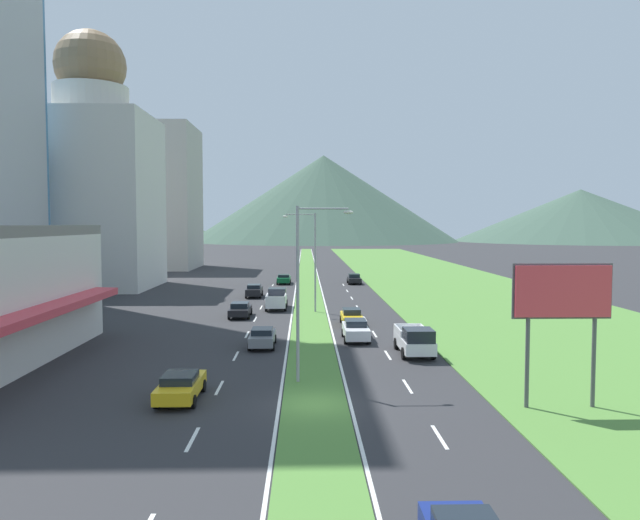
# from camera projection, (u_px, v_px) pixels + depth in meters

# --- Properties ---
(ground_plane) EXTENTS (600.00, 600.00, 0.00)m
(ground_plane) POSITION_uv_depth(u_px,v_px,m) (315.00, 405.00, 29.20)
(ground_plane) COLOR #2D2D30
(grass_median) EXTENTS (3.20, 240.00, 0.06)m
(grass_median) POSITION_uv_depth(u_px,v_px,m) (308.00, 283.00, 89.07)
(grass_median) COLOR #518438
(grass_median) RESTS_ON ground_plane
(grass_verge_right) EXTENTS (24.00, 240.00, 0.06)m
(grass_verge_right) POSITION_uv_depth(u_px,v_px,m) (446.00, 283.00, 89.59)
(grass_verge_right) COLOR #518438
(grass_verge_right) RESTS_ON ground_plane
(lane_dash_left_2) EXTENTS (0.16, 2.80, 0.01)m
(lane_dash_left_2) POSITION_uv_depth(u_px,v_px,m) (193.00, 439.00, 24.56)
(lane_dash_left_2) COLOR silver
(lane_dash_left_2) RESTS_ON ground_plane
(lane_dash_left_3) EXTENTS (0.16, 2.80, 0.01)m
(lane_dash_left_3) POSITION_uv_depth(u_px,v_px,m) (219.00, 388.00, 32.28)
(lane_dash_left_3) COLOR silver
(lane_dash_left_3) RESTS_ON ground_plane
(lane_dash_left_4) EXTENTS (0.16, 2.80, 0.01)m
(lane_dash_left_4) POSITION_uv_depth(u_px,v_px,m) (236.00, 356.00, 40.00)
(lane_dash_left_4) COLOR silver
(lane_dash_left_4) RESTS_ON ground_plane
(lane_dash_left_5) EXTENTS (0.16, 2.80, 0.01)m
(lane_dash_left_5) POSITION_uv_depth(u_px,v_px,m) (247.00, 335.00, 47.72)
(lane_dash_left_5) COLOR silver
(lane_dash_left_5) RESTS_ON ground_plane
(lane_dash_left_6) EXTENTS (0.16, 2.80, 0.01)m
(lane_dash_left_6) POSITION_uv_depth(u_px,v_px,m) (255.00, 319.00, 55.44)
(lane_dash_left_6) COLOR silver
(lane_dash_left_6) RESTS_ON ground_plane
(lane_dash_left_7) EXTENTS (0.16, 2.80, 0.01)m
(lane_dash_left_7) POSITION_uv_depth(u_px,v_px,m) (261.00, 307.00, 63.16)
(lane_dash_left_7) COLOR silver
(lane_dash_left_7) RESTS_ON ground_plane
(lane_dash_left_8) EXTENTS (0.16, 2.80, 0.01)m
(lane_dash_left_8) POSITION_uv_depth(u_px,v_px,m) (266.00, 298.00, 70.88)
(lane_dash_left_8) COLOR silver
(lane_dash_left_8) RESTS_ON ground_plane
(lane_dash_left_9) EXTENTS (0.16, 2.80, 0.01)m
(lane_dash_left_9) POSITION_uv_depth(u_px,v_px,m) (270.00, 291.00, 78.60)
(lane_dash_left_9) COLOR silver
(lane_dash_left_9) RESTS_ON ground_plane
(lane_dash_left_10) EXTENTS (0.16, 2.80, 0.01)m
(lane_dash_left_10) POSITION_uv_depth(u_px,v_px,m) (273.00, 285.00, 86.32)
(lane_dash_left_10) COLOR silver
(lane_dash_left_10) RESTS_ON ground_plane
(lane_dash_right_2) EXTENTS (0.16, 2.80, 0.01)m
(lane_dash_right_2) POSITION_uv_depth(u_px,v_px,m) (439.00, 437.00, 24.82)
(lane_dash_right_2) COLOR silver
(lane_dash_right_2) RESTS_ON ground_plane
(lane_dash_right_3) EXTENTS (0.16, 2.80, 0.01)m
(lane_dash_right_3) POSITION_uv_depth(u_px,v_px,m) (408.00, 386.00, 32.54)
(lane_dash_right_3) COLOR silver
(lane_dash_right_3) RESTS_ON ground_plane
(lane_dash_right_4) EXTENTS (0.16, 2.80, 0.01)m
(lane_dash_right_4) POSITION_uv_depth(u_px,v_px,m) (388.00, 355.00, 40.26)
(lane_dash_right_4) COLOR silver
(lane_dash_right_4) RESTS_ON ground_plane
(lane_dash_right_5) EXTENTS (0.16, 2.80, 0.01)m
(lane_dash_right_5) POSITION_uv_depth(u_px,v_px,m) (374.00, 334.00, 47.98)
(lane_dash_right_5) COLOR silver
(lane_dash_right_5) RESTS_ON ground_plane
(lane_dash_right_6) EXTENTS (0.16, 2.80, 0.01)m
(lane_dash_right_6) POSITION_uv_depth(u_px,v_px,m) (365.00, 319.00, 55.70)
(lane_dash_right_6) COLOR silver
(lane_dash_right_6) RESTS_ON ground_plane
(lane_dash_right_7) EXTENTS (0.16, 2.80, 0.01)m
(lane_dash_right_7) POSITION_uv_depth(u_px,v_px,m) (357.00, 307.00, 63.42)
(lane_dash_right_7) COLOR silver
(lane_dash_right_7) RESTS_ON ground_plane
(lane_dash_right_8) EXTENTS (0.16, 2.80, 0.01)m
(lane_dash_right_8) POSITION_uv_depth(u_px,v_px,m) (352.00, 298.00, 71.14)
(lane_dash_right_8) COLOR silver
(lane_dash_right_8) RESTS_ON ground_plane
(lane_dash_right_9) EXTENTS (0.16, 2.80, 0.01)m
(lane_dash_right_9) POSITION_uv_depth(u_px,v_px,m) (347.00, 291.00, 78.86)
(lane_dash_right_9) COLOR silver
(lane_dash_right_9) RESTS_ON ground_plane
(lane_dash_right_10) EXTENTS (0.16, 2.80, 0.01)m
(lane_dash_right_10) POSITION_uv_depth(u_px,v_px,m) (343.00, 285.00, 86.58)
(lane_dash_right_10) COLOR silver
(lane_dash_right_10) RESTS_ON ground_plane
(edge_line_median_left) EXTENTS (0.16, 240.00, 0.01)m
(edge_line_median_left) POSITION_uv_depth(u_px,v_px,m) (296.00, 283.00, 89.03)
(edge_line_median_left) COLOR silver
(edge_line_median_left) RESTS_ON ground_plane
(edge_line_median_right) EXTENTS (0.16, 240.00, 0.01)m
(edge_line_median_right) POSITION_uv_depth(u_px,v_px,m) (320.00, 283.00, 89.12)
(edge_line_median_right) COLOR silver
(edge_line_median_right) RESTS_ON ground_plane
(domed_building) EXTENTS (16.13, 16.13, 34.98)m
(domed_building) POSITION_uv_depth(u_px,v_px,m) (93.00, 181.00, 81.99)
(domed_building) COLOR silver
(domed_building) RESTS_ON ground_plane
(midrise_colored) EXTENTS (17.08, 17.08, 27.93)m
(midrise_colored) POSITION_uv_depth(u_px,v_px,m) (152.00, 198.00, 118.09)
(midrise_colored) COLOR #B7B2A8
(midrise_colored) RESTS_ON ground_plane
(hill_far_left) EXTENTS (150.93, 150.93, 26.68)m
(hill_far_left) POSITION_uv_depth(u_px,v_px,m) (87.00, 215.00, 318.95)
(hill_far_left) COLOR #3D5647
(hill_far_left) RESTS_ON ground_plane
(hill_far_center) EXTENTS (134.37, 134.37, 43.31)m
(hill_far_center) POSITION_uv_depth(u_px,v_px,m) (324.00, 198.00, 302.91)
(hill_far_center) COLOR #3D5647
(hill_far_center) RESTS_ON ground_plane
(hill_far_right) EXTENTS (124.01, 124.01, 26.02)m
(hill_far_right) POSITION_uv_depth(u_px,v_px,m) (580.00, 215.00, 299.46)
(hill_far_right) COLOR #3D5647
(hill_far_right) RESTS_ON ground_plane
(street_lamp_near) EXTENTS (3.16, 0.28, 9.82)m
(street_lamp_near) POSITION_uv_depth(u_px,v_px,m) (304.00, 282.00, 33.00)
(street_lamp_near) COLOR #99999E
(street_lamp_near) RESTS_ON ground_plane
(street_lamp_mid) EXTENTS (3.31, 0.36, 9.91)m
(street_lamp_mid) POSITION_uv_depth(u_px,v_px,m) (312.00, 255.00, 59.39)
(street_lamp_mid) COLOR #99999E
(street_lamp_mid) RESTS_ON ground_plane
(billboard_roadside) EXTENTS (4.78, 0.28, 6.97)m
(billboard_roadside) POSITION_uv_depth(u_px,v_px,m) (562.00, 299.00, 28.33)
(billboard_roadside) COLOR #4C4C51
(billboard_roadside) RESTS_ON ground_plane
(car_0) EXTENTS (1.99, 4.50, 1.42)m
(car_0) POSITION_uv_depth(u_px,v_px,m) (240.00, 309.00, 56.65)
(car_0) COLOR black
(car_0) RESTS_ON ground_plane
(car_1) EXTENTS (1.98, 4.16, 1.46)m
(car_1) POSITION_uv_depth(u_px,v_px,m) (354.00, 279.00, 88.09)
(car_1) COLOR black
(car_1) RESTS_ON ground_plane
(car_3) EXTENTS (1.86, 4.24, 1.39)m
(car_3) POSITION_uv_depth(u_px,v_px,m) (262.00, 337.00, 42.89)
(car_3) COLOR slate
(car_3) RESTS_ON ground_plane
(car_4) EXTENTS (1.88, 4.31, 1.43)m
(car_4) POSITION_uv_depth(u_px,v_px,m) (352.00, 317.00, 52.25)
(car_4) COLOR yellow
(car_4) RESTS_ON ground_plane
(car_5) EXTENTS (2.03, 4.73, 1.41)m
(car_5) POSITION_uv_depth(u_px,v_px,m) (284.00, 279.00, 88.14)
(car_5) COLOR #0C5128
(car_5) RESTS_ON ground_plane
(car_6) EXTENTS (1.99, 4.56, 1.38)m
(car_6) POSITION_uv_depth(u_px,v_px,m) (181.00, 386.00, 30.02)
(car_6) COLOR yellow
(car_6) RESTS_ON ground_plane
(car_7) EXTENTS (1.96, 4.59, 1.55)m
(car_7) POSITION_uv_depth(u_px,v_px,m) (356.00, 330.00, 45.42)
(car_7) COLOR silver
(car_7) RESTS_ON ground_plane
(car_9) EXTENTS (1.91, 4.66, 1.53)m
(car_9) POSITION_uv_depth(u_px,v_px,m) (254.00, 290.00, 72.23)
(car_9) COLOR black
(car_9) RESTS_ON ground_plane
(pickup_truck_0) EXTENTS (2.18, 5.40, 2.00)m
(pickup_truck_0) POSITION_uv_depth(u_px,v_px,m) (277.00, 299.00, 62.37)
(pickup_truck_0) COLOR silver
(pickup_truck_0) RESTS_ON ground_plane
(pickup_truck_1) EXTENTS (2.18, 5.40, 2.00)m
(pickup_truck_1) POSITION_uv_depth(u_px,v_px,m) (415.00, 341.00, 40.26)
(pickup_truck_1) COLOR silver
(pickup_truck_1) RESTS_ON ground_plane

